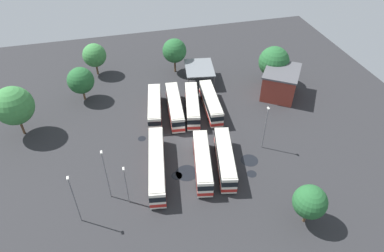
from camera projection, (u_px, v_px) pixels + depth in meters
name	position (u px, v px, depth m)	size (l,w,h in m)	color
ground_plane	(187.00, 138.00, 65.23)	(97.12, 97.12, 0.00)	#28282B
bus_row0_slot0	(225.00, 158.00, 58.44)	(12.79, 5.07, 3.60)	silver
bus_row0_slot1	(202.00, 162.00, 57.85)	(12.76, 4.92, 3.60)	silver
bus_row0_slot3	(157.00, 165.00, 57.28)	(15.74, 4.89, 3.60)	silver
bus_row1_slot0	(211.00, 103.00, 70.90)	(12.56, 3.56, 3.60)	silver
bus_row1_slot1	(192.00, 105.00, 70.20)	(12.62, 4.96, 3.60)	silver
bus_row1_slot2	(175.00, 106.00, 69.90)	(13.24, 3.84, 3.60)	silver
bus_row1_slot3	(155.00, 107.00, 69.76)	(12.38, 4.47, 3.60)	silver
depot_building	(280.00, 82.00, 74.74)	(11.36, 10.89, 5.99)	maroon
maintenance_shelter	(199.00, 68.00, 78.62)	(9.21, 7.48, 3.64)	slate
lamp_post_by_building	(265.00, 127.00, 60.27)	(0.56, 0.28, 8.90)	slate
lamp_post_mid_lot	(106.00, 173.00, 51.28)	(0.56, 0.28, 9.62)	slate
lamp_post_near_entrance	(126.00, 184.00, 51.17)	(0.56, 0.28, 7.42)	slate
lamp_post_far_corner	(74.00, 198.00, 47.96)	(0.56, 0.28, 9.23)	slate
tree_north_edge	(81.00, 81.00, 72.17)	(5.53, 5.53, 7.47)	brown
tree_northeast	(14.00, 106.00, 62.29)	(7.06, 7.06, 10.00)	brown
tree_northwest	(174.00, 51.00, 80.76)	(5.57, 5.57, 8.26)	brown
tree_west_edge	(274.00, 62.00, 76.83)	(6.74, 6.74, 8.81)	brown
tree_south_edge	(310.00, 202.00, 48.34)	(4.84, 4.84, 6.78)	brown
tree_east_edge	(94.00, 55.00, 80.12)	(5.38, 5.38, 7.66)	brown
puddle_near_shelter	(249.00, 160.00, 60.75)	(3.03, 3.03, 0.01)	black
puddle_between_rows	(142.00, 139.00, 65.18)	(1.51, 1.51, 0.01)	black
puddle_centre_drain	(252.00, 174.00, 58.28)	(1.68, 1.68, 0.01)	black
puddle_front_lane	(187.00, 173.00, 58.45)	(3.72, 3.72, 0.01)	black
puddle_back_corner	(177.00, 176.00, 57.96)	(1.84, 1.84, 0.01)	black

